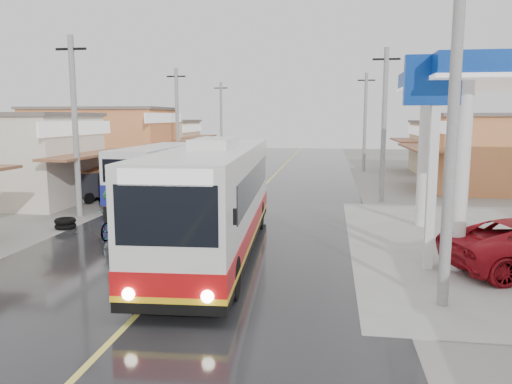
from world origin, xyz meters
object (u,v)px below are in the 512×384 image
coach_bus (216,199)px  second_bus (157,171)px  cyclist (114,219)px  tricycle_near (93,183)px  tyre_stack (65,223)px  tricycle_far (109,181)px

coach_bus → second_bus: (-5.56, 9.98, -0.26)m
cyclist → tricycle_near: bearing=123.1°
tricycle_near → tyre_stack: (2.04, -6.58, -0.75)m
tricycle_far → coach_bus: bearing=-62.4°
coach_bus → second_bus: bearing=115.7°
second_bus → tricycle_far: 2.82m
second_bus → tricycle_far: (-2.76, -0.06, -0.56)m
tricycle_far → tricycle_near: bearing=-143.3°
tyre_stack → cyclist: bearing=-22.8°
second_bus → tyre_stack: (-1.31, -7.33, -1.35)m
second_bus → cyclist: (1.27, -8.41, -0.85)m
second_bus → tricycle_far: second_bus is taller
tyre_stack → second_bus: bearing=79.8°
cyclist → tyre_stack: 2.84m
second_bus → tyre_stack: bearing=-99.5°
cyclist → tricycle_near: size_ratio=0.86×
second_bus → tyre_stack: second_bus is taller
second_bus → tricycle_near: bearing=-166.9°
coach_bus → tyre_stack: bearing=155.5°
coach_bus → tricycle_near: coach_bus is taller
coach_bus → tricycle_far: size_ratio=5.19×
tricycle_far → tyre_stack: size_ratio=2.80×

